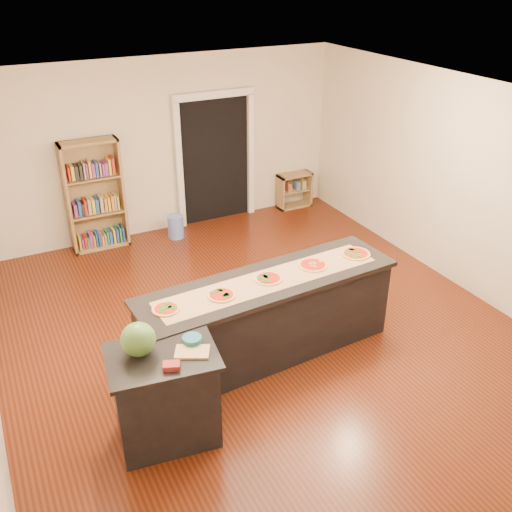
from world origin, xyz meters
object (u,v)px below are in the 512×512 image
side_counter (166,396)px  bookshelf (95,196)px  kitchen_island (268,317)px  waste_bin (176,227)px  watermelon (138,339)px  low_shelf (294,190)px

side_counter → bookshelf: bookshelf is taller
bookshelf → kitchen_island: bearing=-73.7°
side_counter → waste_bin: size_ratio=2.61×
bookshelf → watermelon: (-0.56, -4.23, 0.26)m
low_shelf → waste_bin: size_ratio=1.68×
side_counter → watermelon: watermelon is taller
low_shelf → bookshelf: bearing=-179.7°
waste_bin → watermelon: size_ratio=1.21×
kitchen_island → side_counter: bearing=-157.7°
kitchen_island → low_shelf: 4.42m
side_counter → low_shelf: side_counter is taller
kitchen_island → low_shelf: (2.49, 3.64, -0.18)m
watermelon → waste_bin: bearing=66.6°
low_shelf → watermelon: 5.96m
kitchen_island → watermelon: (-1.62, -0.60, 0.63)m
waste_bin → bookshelf: bearing=169.2°
bookshelf → watermelon: bearing=-97.6°
bookshelf → low_shelf: 3.59m
bookshelf → waste_bin: bearing=-10.8°
waste_bin → watermelon: bearing=-113.4°
watermelon → side_counter: bearing=-31.7°
bookshelf → waste_bin: bookshelf is taller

